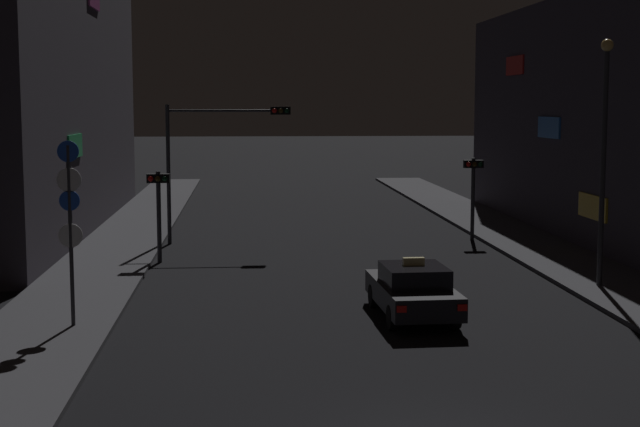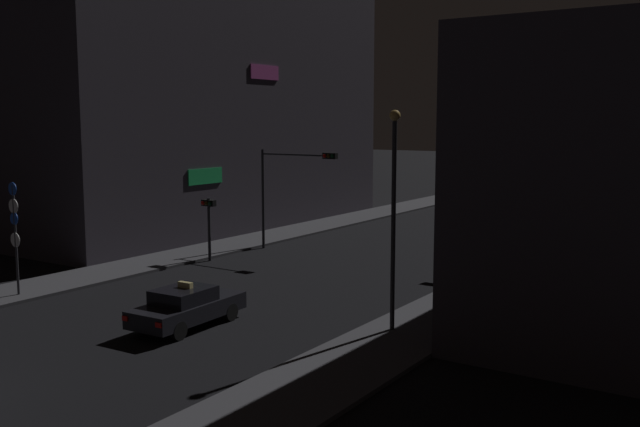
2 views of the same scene
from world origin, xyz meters
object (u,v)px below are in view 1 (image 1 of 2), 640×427
object	(u,v)px
taxi	(413,290)
street_lamp_near_block	(604,143)
traffic_light_right_kerb	(473,181)
sign_pole_left	(70,217)
traffic_light_overhead	(215,143)
traffic_light_left_kerb	(158,197)

from	to	relation	value
taxi	street_lamp_near_block	bearing A→B (deg)	27.64
street_lamp_near_block	traffic_light_right_kerb	bearing A→B (deg)	97.03
taxi	traffic_light_right_kerb	world-z (taller)	traffic_light_right_kerb
sign_pole_left	street_lamp_near_block	bearing A→B (deg)	15.24
traffic_light_overhead	traffic_light_left_kerb	xyz separation A→B (m)	(-1.87, -4.51, -1.70)
traffic_light_right_kerb	traffic_light_left_kerb	bearing A→B (deg)	-159.19
street_lamp_near_block	sign_pole_left	bearing A→B (deg)	-164.76
traffic_light_left_kerb	sign_pole_left	bearing A→B (deg)	-96.98
sign_pole_left	traffic_light_left_kerb	bearing A→B (deg)	83.02
taxi	street_lamp_near_block	size ratio (longest dim) A/B	0.61
taxi	traffic_light_right_kerb	distance (m)	15.05
sign_pole_left	street_lamp_near_block	world-z (taller)	street_lamp_near_block
traffic_light_right_kerb	street_lamp_near_block	xyz separation A→B (m)	(1.33, -10.76, 2.00)
traffic_light_right_kerb	taxi	bearing A→B (deg)	-109.61
taxi	traffic_light_left_kerb	xyz separation A→B (m)	(-7.47, 9.34, 1.64)
sign_pole_left	street_lamp_near_block	xyz separation A→B (m)	(15.05, 4.10, 1.60)
taxi	traffic_light_right_kerb	bearing A→B (deg)	70.39
traffic_light_overhead	street_lamp_near_block	xyz separation A→B (m)	(11.94, -10.52, 0.40)
sign_pole_left	traffic_light_right_kerb	bearing A→B (deg)	47.28
taxi	sign_pole_left	size ratio (longest dim) A/B	0.98
taxi	traffic_light_left_kerb	bearing A→B (deg)	128.65
traffic_light_right_kerb	street_lamp_near_block	size ratio (longest dim) A/B	0.46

